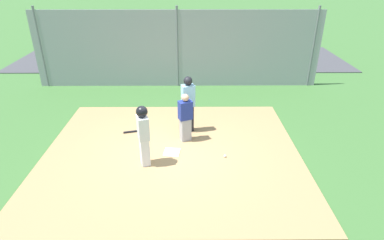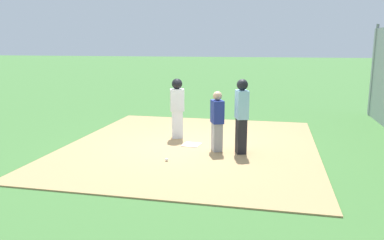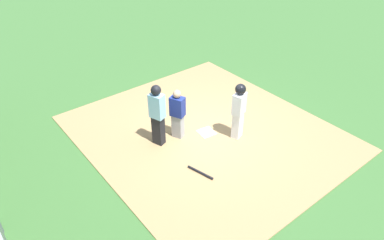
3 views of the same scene
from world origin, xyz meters
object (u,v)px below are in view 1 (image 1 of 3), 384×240
(umpire, at_px, (188,103))
(baseball_bat, at_px, (135,131))
(catcher, at_px, (185,117))
(baseball, at_px, (225,156))
(parked_car_silver, at_px, (188,51))
(home_plate, at_px, (172,152))
(runner, at_px, (143,132))
(parked_car_dark, at_px, (226,50))
(parked_car_blue, at_px, (115,51))

(umpire, relative_size, baseball_bat, 2.37)
(catcher, distance_m, baseball_bat, 1.83)
(baseball, relative_size, parked_car_silver, 0.02)
(home_plate, distance_m, baseball, 1.51)
(runner, bearing_deg, parked_car_silver, 65.12)
(catcher, xyz_separation_m, umpire, (-0.08, -0.60, 0.19))
(catcher, distance_m, umpire, 0.64)
(baseball_bat, bearing_deg, parked_car_dark, -128.45)
(baseball_bat, height_order, parked_car_dark, parked_car_dark)
(home_plate, bearing_deg, baseball, 170.46)
(parked_car_blue, bearing_deg, umpire, -60.01)
(runner, xyz_separation_m, parked_car_blue, (2.85, -9.86, -0.38))
(parked_car_silver, bearing_deg, catcher, -85.47)
(catcher, distance_m, parked_car_blue, 9.42)
(home_plate, height_order, baseball_bat, baseball_bat)
(home_plate, distance_m, umpire, 1.70)
(parked_car_silver, bearing_deg, runner, -91.53)
(parked_car_silver, bearing_deg, baseball_bat, -96.69)
(catcher, distance_m, parked_car_silver, 8.59)
(baseball, bearing_deg, parked_car_blue, -62.34)
(parked_car_blue, bearing_deg, runner, -70.45)
(parked_car_blue, bearing_deg, baseball, -58.91)
(umpire, bearing_deg, parked_car_dark, 146.92)
(baseball_bat, bearing_deg, home_plate, 120.20)
(catcher, distance_m, runner, 1.68)
(baseball_bat, bearing_deg, umpire, 168.87)
(parked_car_dark, relative_size, parked_car_blue, 1.03)
(parked_car_silver, height_order, parked_car_blue, same)
(parked_car_dark, bearing_deg, baseball, 92.45)
(baseball_bat, bearing_deg, runner, 92.60)
(umpire, distance_m, runner, 2.20)
(umpire, relative_size, parked_car_dark, 0.41)
(catcher, relative_size, parked_car_dark, 0.34)
(catcher, bearing_deg, runner, -63.18)
(runner, distance_m, parked_car_silver, 9.95)
(umpire, xyz_separation_m, parked_car_blue, (3.99, -7.97, -0.37))
(umpire, distance_m, parked_car_silver, 8.00)
(home_plate, relative_size, runner, 0.26)
(catcher, height_order, umpire, umpire)
(runner, height_order, baseball, runner)
(umpire, bearing_deg, parked_car_silver, 161.07)
(runner, distance_m, parked_car_dark, 10.55)
(baseball_bat, relative_size, parked_car_dark, 0.17)
(catcher, height_order, parked_car_silver, catcher)
(home_plate, relative_size, parked_car_silver, 0.10)
(baseball_bat, distance_m, baseball, 3.09)
(baseball_bat, relative_size, baseball, 10.29)
(catcher, xyz_separation_m, parked_car_silver, (-0.05, -8.59, -0.18))
(umpire, xyz_separation_m, parked_car_dark, (-2.03, -8.17, -0.37))
(umpire, height_order, baseball, umpire)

